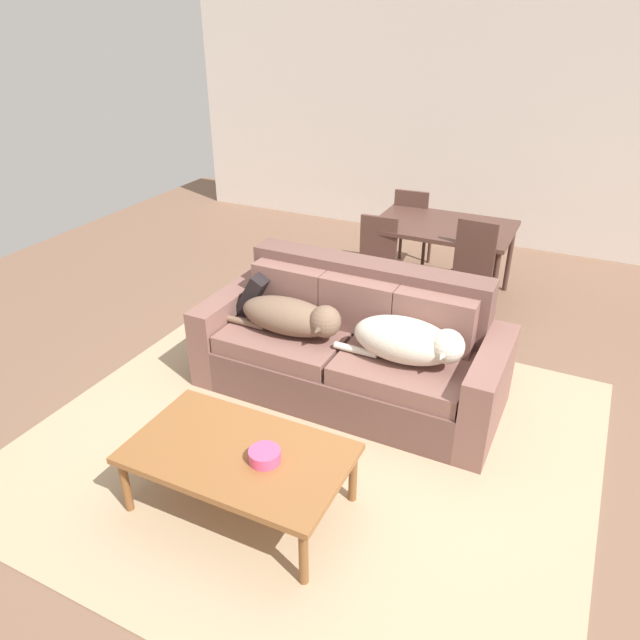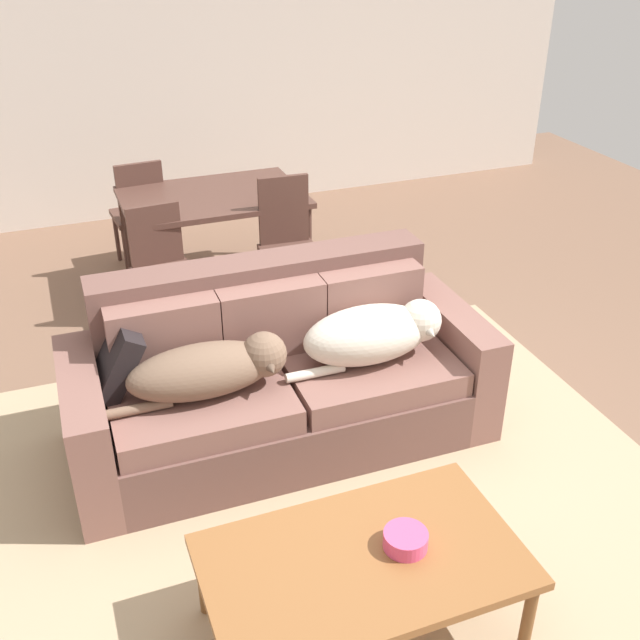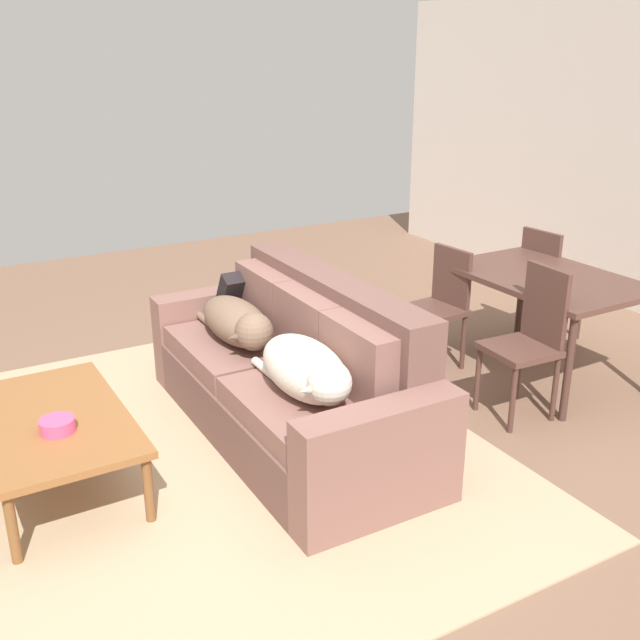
{
  "view_description": "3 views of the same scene",
  "coord_description": "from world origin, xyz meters",
  "px_view_note": "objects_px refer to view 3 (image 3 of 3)",
  "views": [
    {
      "loc": [
        1.18,
        -3.25,
        2.64
      ],
      "look_at": [
        -0.49,
        0.23,
        0.56
      ],
      "focal_mm": 33.2,
      "sensor_mm": 36.0,
      "label": 1
    },
    {
      "loc": [
        -1.26,
        -3.03,
        2.65
      ],
      "look_at": [
        -0.0,
        0.27,
        0.68
      ],
      "focal_mm": 42.35,
      "sensor_mm": 36.0,
      "label": 2
    },
    {
      "loc": [
        3.38,
        -1.67,
        2.27
      ],
      "look_at": [
        -0.08,
        0.35,
        0.77
      ],
      "focal_mm": 41.83,
      "sensor_mm": 36.0,
      "label": 3
    }
  ],
  "objects_px": {
    "dog_on_left_cushion": "(238,323)",
    "dining_chair_near_left": "(439,302)",
    "coffee_table": "(53,424)",
    "dining_chair_near_right": "(530,336)",
    "dog_on_right_cushion": "(307,370)",
    "bowl_on_coffee_table": "(57,425)",
    "throw_pillow_by_left_arm": "(244,294)",
    "dining_chair_far_left": "(547,280)",
    "couch": "(294,378)",
    "dining_table": "(546,285)"
  },
  "relations": [
    {
      "from": "couch",
      "to": "dog_on_left_cushion",
      "type": "bearing_deg",
      "value": -154.87
    },
    {
      "from": "couch",
      "to": "bowl_on_coffee_table",
      "type": "height_order",
      "value": "couch"
    },
    {
      "from": "throw_pillow_by_left_arm",
      "to": "bowl_on_coffee_table",
      "type": "bearing_deg",
      "value": -58.46
    },
    {
      "from": "dog_on_left_cushion",
      "to": "dining_chair_near_left",
      "type": "distance_m",
      "value": 1.59
    },
    {
      "from": "dining_chair_near_left",
      "to": "dog_on_right_cushion",
      "type": "bearing_deg",
      "value": -66.15
    },
    {
      "from": "dining_table",
      "to": "couch",
      "type": "bearing_deg",
      "value": -93.93
    },
    {
      "from": "throw_pillow_by_left_arm",
      "to": "bowl_on_coffee_table",
      "type": "relative_size",
      "value": 2.03
    },
    {
      "from": "throw_pillow_by_left_arm",
      "to": "dining_chair_far_left",
      "type": "height_order",
      "value": "dining_chair_far_left"
    },
    {
      "from": "dining_chair_near_left",
      "to": "couch",
      "type": "bearing_deg",
      "value": -79.81
    },
    {
      "from": "couch",
      "to": "dining_chair_near_right",
      "type": "height_order",
      "value": "dining_chair_near_right"
    },
    {
      "from": "dog_on_left_cushion",
      "to": "dining_table",
      "type": "height_order",
      "value": "dog_on_left_cushion"
    },
    {
      "from": "dog_on_right_cushion",
      "to": "bowl_on_coffee_table",
      "type": "relative_size",
      "value": 5.01
    },
    {
      "from": "couch",
      "to": "coffee_table",
      "type": "bearing_deg",
      "value": -93.83
    },
    {
      "from": "throw_pillow_by_left_arm",
      "to": "dining_chair_near_right",
      "type": "distance_m",
      "value": 1.91
    },
    {
      "from": "couch",
      "to": "dining_table",
      "type": "bearing_deg",
      "value": 86.76
    },
    {
      "from": "dining_chair_near_left",
      "to": "throw_pillow_by_left_arm",
      "type": "bearing_deg",
      "value": -113.4
    },
    {
      "from": "throw_pillow_by_left_arm",
      "to": "dining_chair_far_left",
      "type": "xyz_separation_m",
      "value": [
        0.49,
        2.4,
        -0.15
      ]
    },
    {
      "from": "coffee_table",
      "to": "bowl_on_coffee_table",
      "type": "bearing_deg",
      "value": -1.49
    },
    {
      "from": "throw_pillow_by_left_arm",
      "to": "dog_on_right_cushion",
      "type": "bearing_deg",
      "value": -10.43
    },
    {
      "from": "dining_chair_far_left",
      "to": "dog_on_right_cushion",
      "type": "bearing_deg",
      "value": 103.13
    },
    {
      "from": "dog_on_right_cushion",
      "to": "dining_chair_near_left",
      "type": "distance_m",
      "value": 1.8
    },
    {
      "from": "coffee_table",
      "to": "bowl_on_coffee_table",
      "type": "relative_size",
      "value": 7.01
    },
    {
      "from": "dining_table",
      "to": "dining_chair_far_left",
      "type": "distance_m",
      "value": 0.72
    },
    {
      "from": "dog_on_right_cushion",
      "to": "coffee_table",
      "type": "relative_size",
      "value": 0.71
    },
    {
      "from": "dining_chair_far_left",
      "to": "dining_chair_near_left",
      "type": "bearing_deg",
      "value": 84.39
    },
    {
      "from": "throw_pillow_by_left_arm",
      "to": "couch",
      "type": "bearing_deg",
      "value": -4.18
    },
    {
      "from": "dining_chair_near_left",
      "to": "dining_chair_far_left",
      "type": "height_order",
      "value": "dining_chair_far_left"
    },
    {
      "from": "dog_on_right_cushion",
      "to": "dining_chair_near_left",
      "type": "xyz_separation_m",
      "value": [
        -0.85,
        1.58,
        -0.15
      ]
    },
    {
      "from": "dining_table",
      "to": "dining_chair_near_left",
      "type": "distance_m",
      "value": 0.76
    },
    {
      "from": "throw_pillow_by_left_arm",
      "to": "dining_chair_far_left",
      "type": "distance_m",
      "value": 2.45
    },
    {
      "from": "throw_pillow_by_left_arm",
      "to": "dining_chair_near_right",
      "type": "xyz_separation_m",
      "value": [
        1.36,
        1.34,
        -0.11
      ]
    },
    {
      "from": "throw_pillow_by_left_arm",
      "to": "dining_chair_near_left",
      "type": "bearing_deg",
      "value": 70.95
    },
    {
      "from": "couch",
      "to": "dog_on_left_cushion",
      "type": "distance_m",
      "value": 0.51
    },
    {
      "from": "coffee_table",
      "to": "dining_chair_near_left",
      "type": "distance_m",
      "value": 2.81
    },
    {
      "from": "coffee_table",
      "to": "dining_chair_far_left",
      "type": "distance_m",
      "value": 3.86
    },
    {
      "from": "couch",
      "to": "dining_table",
      "type": "height_order",
      "value": "couch"
    },
    {
      "from": "dog_on_right_cushion",
      "to": "coffee_table",
      "type": "distance_m",
      "value": 1.38
    },
    {
      "from": "coffee_table",
      "to": "bowl_on_coffee_table",
      "type": "distance_m",
      "value": 0.19
    },
    {
      "from": "bowl_on_coffee_table",
      "to": "dining_table",
      "type": "distance_m",
      "value": 3.35
    },
    {
      "from": "throw_pillow_by_left_arm",
      "to": "dining_chair_near_right",
      "type": "bearing_deg",
      "value": 44.45
    },
    {
      "from": "dining_table",
      "to": "dining_chair_near_left",
      "type": "xyz_separation_m",
      "value": [
        -0.5,
        -0.54,
        -0.18
      ]
    },
    {
      "from": "dining_chair_near_right",
      "to": "dining_chair_far_left",
      "type": "distance_m",
      "value": 1.38
    },
    {
      "from": "couch",
      "to": "coffee_table",
      "type": "xyz_separation_m",
      "value": [
        -0.11,
        -1.39,
        0.02
      ]
    },
    {
      "from": "dog_on_left_cushion",
      "to": "bowl_on_coffee_table",
      "type": "bearing_deg",
      "value": -68.5
    },
    {
      "from": "coffee_table",
      "to": "dog_on_left_cushion",
      "type": "bearing_deg",
      "value": 103.19
    },
    {
      "from": "coffee_table",
      "to": "dining_chair_near_right",
      "type": "distance_m",
      "value": 2.87
    },
    {
      "from": "throw_pillow_by_left_arm",
      "to": "dog_on_left_cushion",
      "type": "bearing_deg",
      "value": -29.03
    },
    {
      "from": "coffee_table",
      "to": "dining_table",
      "type": "xyz_separation_m",
      "value": [
        0.24,
        3.34,
        0.3
      ]
    },
    {
      "from": "dining_table",
      "to": "coffee_table",
      "type": "bearing_deg",
      "value": -94.18
    },
    {
      "from": "dog_on_right_cushion",
      "to": "throw_pillow_by_left_arm",
      "type": "distance_m",
      "value": 1.33
    }
  ]
}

